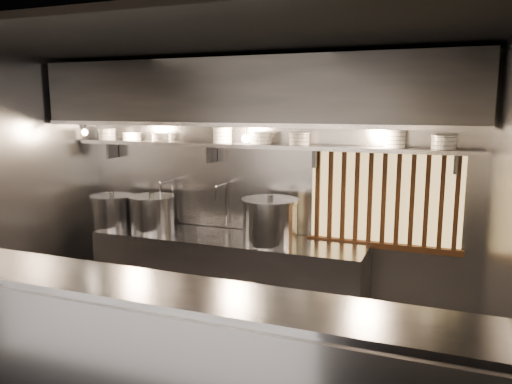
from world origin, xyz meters
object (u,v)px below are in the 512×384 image
Objects in this scene: heat_lamp at (84,127)px; stock_pot_left at (112,211)px; pendant_bulb at (246,139)px; stock_pot_right at (270,221)px; stock_pot_mid at (152,213)px.

heat_lamp reaches higher than stock_pot_left.
pendant_bulb is 1.87m from stock_pot_left.
heat_lamp is 2.32m from stock_pot_right.
stock_pot_mid is (0.67, 0.27, -0.97)m from heat_lamp.
pendant_bulb is at bearing 3.79° from stock_pot_mid.
stock_pot_right is (0.31, -0.11, -0.83)m from pendant_bulb.
stock_pot_mid is at bearing 22.35° from heat_lamp.
heat_lamp is 0.47× the size of stock_pot_right.
stock_pot_left is 1.21× the size of stock_pot_mid.
pendant_bulb is 1.42m from stock_pot_mid.
stock_pot_right is (2.11, 0.24, -0.94)m from heat_lamp.
stock_pot_mid is (-1.13, -0.07, -0.86)m from pendant_bulb.
stock_pot_left is 0.52m from stock_pot_mid.
pendant_bulb reaches higher than stock_pot_left.
stock_pot_left is (0.15, 0.24, -0.98)m from heat_lamp.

